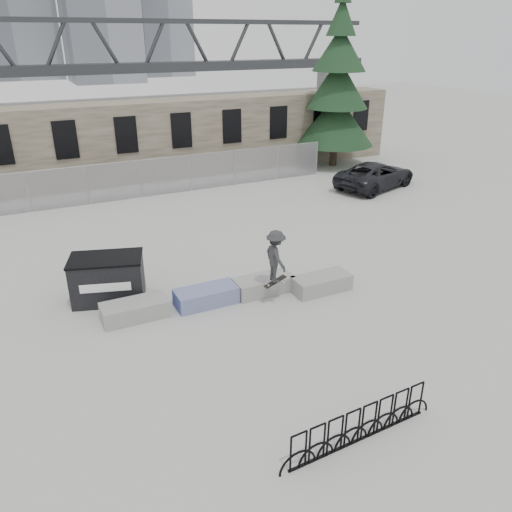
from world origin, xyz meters
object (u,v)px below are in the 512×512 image
(planter_far_left, at_px, (135,309))
(suv, at_px, (376,175))
(planter_center_right, at_px, (263,284))
(skateboarder, at_px, (276,256))
(planter_center_left, at_px, (206,296))
(dumpster, at_px, (108,278))
(spruce_tree, at_px, (337,91))
(bike_rack, at_px, (361,425))
(planter_offset, at_px, (321,283))

(planter_far_left, distance_m, suv, 17.72)
(planter_center_right, relative_size, skateboarder, 1.07)
(planter_center_left, bearing_deg, dumpster, 148.45)
(spruce_tree, bearing_deg, dumpster, -144.47)
(dumpster, bearing_deg, planter_center_left, -14.60)
(bike_rack, bearing_deg, suv, 50.70)
(planter_center_right, bearing_deg, skateboarder, -88.66)
(planter_center_right, xyz_separation_m, spruce_tree, (12.28, 13.95, 4.42))
(planter_offset, bearing_deg, suv, 43.89)
(planter_offset, bearing_deg, planter_center_left, 167.36)
(spruce_tree, distance_m, suv, 6.87)
(spruce_tree, bearing_deg, bike_rack, -122.82)
(spruce_tree, height_order, skateboarder, spruce_tree)
(planter_far_left, height_order, bike_rack, bike_rack)
(planter_offset, height_order, skateboarder, skateboarder)
(planter_center_right, relative_size, bike_rack, 0.50)
(dumpster, xyz_separation_m, suv, (16.16, 6.65, -0.03))
(planter_far_left, xyz_separation_m, suv, (15.70, 8.20, 0.43))
(planter_center_right, bearing_deg, planter_far_left, 176.92)
(planter_far_left, distance_m, planter_center_right, 4.32)
(bike_rack, height_order, spruce_tree, spruce_tree)
(planter_center_right, relative_size, suv, 0.38)
(planter_center_right, height_order, skateboarder, skateboarder)
(spruce_tree, height_order, suv, spruce_tree)
(planter_center_left, bearing_deg, planter_far_left, 176.56)
(dumpster, distance_m, bike_rack, 9.44)
(dumpster, bearing_deg, skateboarder, -11.46)
(planter_far_left, xyz_separation_m, spruce_tree, (16.59, 13.72, 4.42))
(planter_center_left, distance_m, planter_offset, 3.94)
(dumpster, height_order, bike_rack, dumpster)
(planter_center_right, relative_size, spruce_tree, 0.17)
(planter_far_left, relative_size, suv, 0.38)
(planter_center_left, xyz_separation_m, skateboarder, (2.04, -0.90, 1.35))
(planter_center_left, xyz_separation_m, suv, (13.41, 8.34, 0.43))
(planter_offset, height_order, bike_rack, bike_rack)
(suv, bearing_deg, bike_rack, 123.32)
(planter_far_left, height_order, planter_center_left, same)
(planter_offset, relative_size, skateboarder, 1.07)
(planter_far_left, height_order, suv, suv)
(planter_center_left, relative_size, skateboarder, 1.07)
(spruce_tree, bearing_deg, planter_center_right, -131.35)
(planter_offset, distance_m, suv, 13.28)
(planter_far_left, bearing_deg, bike_rack, -66.63)
(planter_far_left, distance_m, skateboarder, 4.66)
(dumpster, bearing_deg, spruce_tree, 52.47)
(skateboarder, bearing_deg, spruce_tree, -37.74)
(planter_center_left, height_order, spruce_tree, spruce_tree)
(planter_center_left, bearing_deg, spruce_tree, 44.10)
(planter_far_left, bearing_deg, planter_center_right, -3.08)
(spruce_tree, bearing_deg, skateboarder, -129.71)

